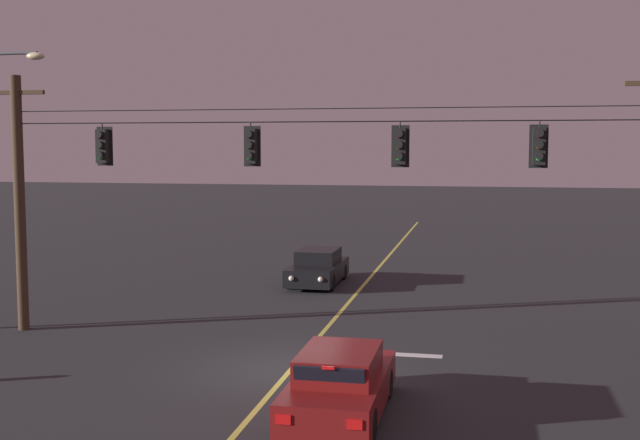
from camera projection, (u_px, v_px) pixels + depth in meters
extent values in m
plane|color=#28282B|center=(291.00, 369.00, 19.59)|extent=(180.00, 180.00, 0.00)
cube|color=#D1C64C|center=(349.00, 302.00, 27.89)|extent=(0.14, 60.00, 0.01)
cube|color=silver|center=(378.00, 353.00, 21.08)|extent=(3.40, 0.36, 0.01)
cylinder|color=#423021|center=(20.00, 204.00, 23.47)|extent=(0.32, 0.32, 7.54)
cube|color=#423021|center=(16.00, 93.00, 23.16)|extent=(1.80, 0.12, 0.12)
cylinder|color=slate|center=(16.00, 105.00, 23.20)|extent=(0.12, 0.12, 0.18)
cylinder|color=black|center=(313.00, 122.00, 21.47)|extent=(17.75, 0.03, 0.03)
cylinder|color=black|center=(313.00, 109.00, 21.44)|extent=(17.75, 0.02, 0.02)
cylinder|color=black|center=(102.00, 126.00, 22.71)|extent=(0.04, 0.04, 0.18)
cube|color=black|center=(103.00, 146.00, 22.77)|extent=(0.32, 0.26, 0.96)
cube|color=black|center=(105.00, 146.00, 22.91)|extent=(0.48, 0.03, 1.12)
sphere|color=#380A0A|center=(100.00, 136.00, 22.58)|extent=(0.17, 0.17, 0.17)
cylinder|color=black|center=(99.00, 135.00, 22.54)|extent=(0.20, 0.10, 0.20)
sphere|color=#3D280A|center=(100.00, 146.00, 22.61)|extent=(0.17, 0.17, 0.17)
cylinder|color=black|center=(99.00, 145.00, 22.57)|extent=(0.20, 0.10, 0.20)
sphere|color=#1ED83F|center=(100.00, 156.00, 22.64)|extent=(0.17, 0.17, 0.17)
cylinder|color=black|center=(99.00, 155.00, 22.60)|extent=(0.20, 0.10, 0.20)
cylinder|color=black|center=(251.00, 125.00, 21.83)|extent=(0.04, 0.04, 0.18)
cube|color=black|center=(251.00, 146.00, 21.88)|extent=(0.32, 0.26, 0.96)
cube|color=black|center=(252.00, 146.00, 22.02)|extent=(0.48, 0.03, 1.12)
sphere|color=#380A0A|center=(249.00, 136.00, 21.70)|extent=(0.17, 0.17, 0.17)
cylinder|color=black|center=(249.00, 134.00, 21.65)|extent=(0.20, 0.10, 0.20)
sphere|color=#3D280A|center=(249.00, 146.00, 21.72)|extent=(0.17, 0.17, 0.17)
cylinder|color=black|center=(249.00, 145.00, 21.68)|extent=(0.20, 0.10, 0.20)
sphere|color=#1ED83F|center=(249.00, 157.00, 21.75)|extent=(0.17, 0.17, 0.17)
cylinder|color=black|center=(249.00, 155.00, 21.71)|extent=(0.20, 0.10, 0.20)
cylinder|color=black|center=(400.00, 125.00, 21.00)|extent=(0.04, 0.04, 0.18)
cube|color=black|center=(400.00, 146.00, 21.06)|extent=(0.32, 0.26, 0.96)
cube|color=black|center=(400.00, 146.00, 21.20)|extent=(0.48, 0.03, 1.12)
sphere|color=#380A0A|center=(399.00, 135.00, 20.87)|extent=(0.17, 0.17, 0.17)
cylinder|color=black|center=(399.00, 134.00, 20.83)|extent=(0.20, 0.10, 0.20)
sphere|color=#3D280A|center=(399.00, 146.00, 20.90)|extent=(0.17, 0.17, 0.17)
cylinder|color=black|center=(399.00, 145.00, 20.86)|extent=(0.20, 0.10, 0.20)
sphere|color=#1ED83F|center=(399.00, 157.00, 20.93)|extent=(0.17, 0.17, 0.17)
cylinder|color=black|center=(399.00, 156.00, 20.88)|extent=(0.20, 0.10, 0.20)
cylinder|color=black|center=(540.00, 124.00, 20.29)|extent=(0.04, 0.04, 0.18)
cube|color=black|center=(539.00, 146.00, 20.34)|extent=(0.32, 0.26, 0.96)
cube|color=black|center=(539.00, 146.00, 20.48)|extent=(0.48, 0.03, 1.12)
sphere|color=#380A0A|center=(540.00, 135.00, 20.16)|extent=(0.17, 0.17, 0.17)
cylinder|color=black|center=(540.00, 133.00, 20.11)|extent=(0.20, 0.10, 0.20)
sphere|color=#3D280A|center=(539.00, 146.00, 20.18)|extent=(0.17, 0.17, 0.17)
cylinder|color=black|center=(540.00, 145.00, 20.14)|extent=(0.20, 0.10, 0.20)
sphere|color=#1ED83F|center=(539.00, 158.00, 20.21)|extent=(0.17, 0.17, 0.17)
cylinder|color=black|center=(539.00, 156.00, 20.17)|extent=(0.20, 0.10, 0.20)
cube|color=maroon|center=(340.00, 391.00, 16.21)|extent=(1.80, 4.30, 0.68)
cube|color=maroon|center=(339.00, 363.00, 16.03)|extent=(1.51, 2.15, 0.54)
cube|color=black|center=(347.00, 352.00, 16.95)|extent=(1.40, 0.21, 0.48)
cube|color=black|center=(329.00, 378.00, 15.00)|extent=(1.37, 0.18, 0.46)
cylinder|color=black|center=(316.00, 379.00, 17.68)|extent=(0.22, 0.64, 0.64)
cylinder|color=black|center=(386.00, 383.00, 17.37)|extent=(0.22, 0.64, 0.64)
cylinder|color=black|center=(287.00, 419.00, 15.08)|extent=(0.22, 0.64, 0.64)
cylinder|color=black|center=(369.00, 425.00, 14.77)|extent=(0.22, 0.64, 0.64)
cube|color=red|center=(283.00, 420.00, 14.22)|extent=(0.28, 0.03, 0.18)
cube|color=red|center=(355.00, 425.00, 13.96)|extent=(0.28, 0.03, 0.18)
cube|color=red|center=(328.00, 368.00, 14.87)|extent=(0.24, 0.04, 0.06)
cube|color=black|center=(318.00, 271.00, 31.59)|extent=(1.80, 4.30, 0.68)
cube|color=black|center=(318.00, 256.00, 31.65)|extent=(1.51, 2.15, 0.54)
cube|color=black|center=(313.00, 259.00, 30.73)|extent=(1.40, 0.21, 0.48)
cube|color=black|center=(324.00, 252.00, 32.68)|extent=(1.37, 0.18, 0.46)
cylinder|color=black|center=(331.00, 282.00, 30.15)|extent=(0.22, 0.64, 0.64)
cylinder|color=black|center=(291.00, 281.00, 30.46)|extent=(0.22, 0.64, 0.64)
cylinder|color=black|center=(343.00, 272.00, 32.75)|extent=(0.22, 0.64, 0.64)
cylinder|color=black|center=(306.00, 270.00, 33.06)|extent=(0.22, 0.64, 0.64)
sphere|color=white|center=(321.00, 279.00, 29.35)|extent=(0.20, 0.20, 0.20)
sphere|color=white|center=(291.00, 278.00, 29.58)|extent=(0.20, 0.20, 0.20)
cylinder|color=#4C4F54|center=(9.00, 53.00, 23.03)|extent=(1.80, 0.10, 0.10)
ellipsoid|color=beige|center=(36.00, 56.00, 22.86)|extent=(0.56, 0.30, 0.22)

